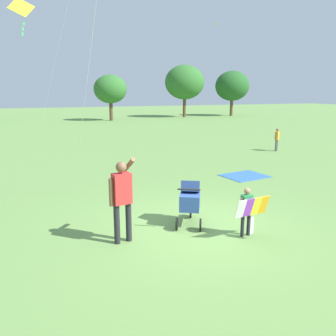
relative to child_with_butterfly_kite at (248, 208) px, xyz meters
The scene contains 8 objects.
ground_plane 1.29m from the child_with_butterfly_kite, 133.39° to the left, with size 120.00×120.00×0.00m, color #668E47.
treeline_distant 31.28m from the child_with_butterfly_kite, 93.99° to the left, with size 42.48×7.09×5.88m.
child_with_butterfly_kite is the anchor object (origin of this frame).
person_adult_flyer 2.61m from the child_with_butterfly_kite, 164.67° to the left, with size 0.55×0.57×1.74m.
stroller 1.36m from the child_with_butterfly_kite, 126.69° to the left, with size 0.84×1.09×1.03m.
kite_orange_delta 13.45m from the child_with_butterfly_kite, 109.45° to the left, with size 2.27×3.45×7.00m.
person_kid_running 11.25m from the child_with_butterfly_kite, 48.64° to the left, with size 0.31×0.27×1.16m.
picnic_blanket 5.41m from the child_with_butterfly_kite, 56.77° to the left, with size 1.51×1.25×0.02m, color #3366B2.
Camera 1 is at (-3.23, -6.55, 3.01)m, focal length 36.89 mm.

